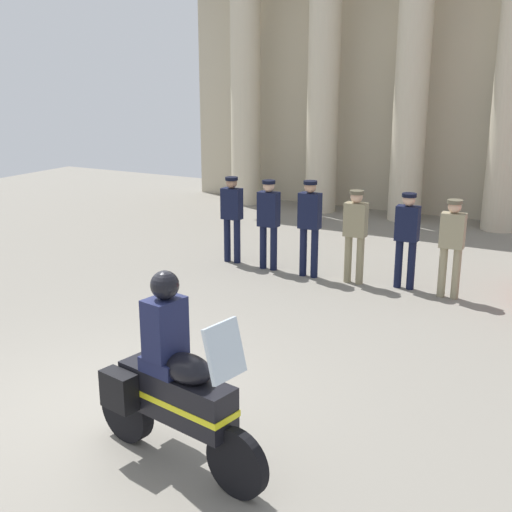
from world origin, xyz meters
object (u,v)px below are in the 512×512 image
(officer_in_row_1, at_px, (269,218))
(officer_in_row_5, at_px, (452,241))
(officer_in_row_0, at_px, (232,212))
(officer_in_row_2, at_px, (310,221))
(officer_in_row_4, at_px, (407,233))
(officer_in_row_3, at_px, (355,229))
(motorcycle_with_rider, at_px, (171,386))

(officer_in_row_1, bearing_deg, officer_in_row_5, 178.21)
(officer_in_row_0, xyz_separation_m, officer_in_row_2, (1.68, -0.15, 0.05))
(officer_in_row_4, bearing_deg, officer_in_row_1, 1.05)
(officer_in_row_0, relative_size, officer_in_row_5, 1.02)
(officer_in_row_3, distance_m, motorcycle_with_rider, 6.01)
(officer_in_row_3, bearing_deg, motorcycle_with_rider, 92.72)
(officer_in_row_0, height_order, officer_in_row_1, officer_in_row_1)
(officer_in_row_5, bearing_deg, officer_in_row_4, -11.08)
(officer_in_row_5, height_order, motorcycle_with_rider, motorcycle_with_rider)
(officer_in_row_1, xyz_separation_m, officer_in_row_5, (3.33, -0.03, -0.02))
(officer_in_row_0, distance_m, officer_in_row_5, 4.16)
(officer_in_row_2, bearing_deg, motorcycle_with_rider, 100.68)
(officer_in_row_0, bearing_deg, officer_in_row_3, 176.03)
(officer_in_row_1, height_order, officer_in_row_5, officer_in_row_1)
(motorcycle_with_rider, bearing_deg, officer_in_row_4, 96.65)
(officer_in_row_3, height_order, motorcycle_with_rider, motorcycle_with_rider)
(officer_in_row_2, bearing_deg, officer_in_row_4, -175.64)
(officer_in_row_2, xyz_separation_m, officer_in_row_4, (1.71, 0.17, -0.06))
(officer_in_row_1, relative_size, officer_in_row_3, 1.02)
(officer_in_row_1, height_order, officer_in_row_4, officer_in_row_1)
(officer_in_row_5, bearing_deg, officer_in_row_3, -1.10)
(officer_in_row_0, xyz_separation_m, officer_in_row_3, (2.53, -0.12, -0.01))
(officer_in_row_1, distance_m, officer_in_row_5, 3.33)
(officer_in_row_3, height_order, officer_in_row_5, officer_in_row_3)
(officer_in_row_0, bearing_deg, officer_in_row_1, 172.94)
(officer_in_row_3, bearing_deg, officer_in_row_4, -172.14)
(officer_in_row_2, bearing_deg, officer_in_row_5, 179.53)
(officer_in_row_4, height_order, officer_in_row_5, officer_in_row_4)
(officer_in_row_2, relative_size, motorcycle_with_rider, 0.84)
(motorcycle_with_rider, bearing_deg, officer_in_row_0, 126.48)
(officer_in_row_0, bearing_deg, motorcycle_with_rider, 114.44)
(officer_in_row_3, bearing_deg, officer_in_row_5, 178.90)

